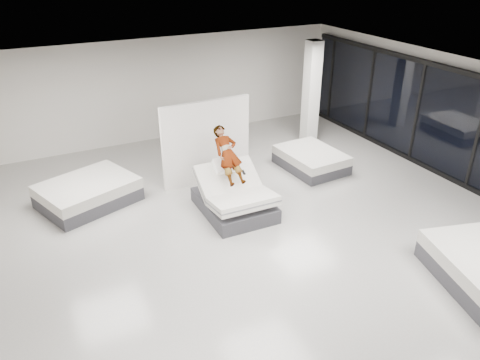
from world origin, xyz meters
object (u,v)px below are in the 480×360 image
at_px(person, 228,162).
at_px(remote, 243,172).
at_px(hero_bed, 234,198).
at_px(column, 311,94).
at_px(divider_panel, 207,142).
at_px(flat_bed_left_far, 88,193).
at_px(flat_bed_right_far, 311,160).

height_order(person, remote, person).
bearing_deg(person, hero_bed, -90.00).
bearing_deg(person, column, 33.35).
distance_m(divider_panel, flat_bed_left_far, 3.20).
bearing_deg(hero_bed, person, 89.15).
height_order(flat_bed_right_far, flat_bed_left_far, flat_bed_left_far).
distance_m(divider_panel, column, 4.12).
bearing_deg(hero_bed, column, 35.55).
distance_m(hero_bed, flat_bed_right_far, 3.24).
distance_m(flat_bed_right_far, flat_bed_left_far, 6.05).
xyz_separation_m(hero_bed, column, (4.03, 2.88, 1.24)).
height_order(person, column, column).
distance_m(hero_bed, divider_panel, 1.95).
height_order(hero_bed, column, column).
height_order(hero_bed, person, person).
bearing_deg(remote, person, 122.15).
distance_m(remote, divider_panel, 1.85).
bearing_deg(column, person, -147.50).
distance_m(remote, flat_bed_right_far, 3.14).
bearing_deg(flat_bed_left_far, column, 7.59).
relative_size(flat_bed_right_far, column, 0.61).
height_order(person, flat_bed_right_far, person).
bearing_deg(divider_panel, hero_bed, -94.30).
bearing_deg(person, remote, -57.85).
height_order(remote, divider_panel, divider_panel).
bearing_deg(person, flat_bed_left_far, 152.44).
bearing_deg(flat_bed_right_far, person, -163.26).
xyz_separation_m(person, remote, (0.21, -0.35, -0.16)).
relative_size(divider_panel, column, 0.76).
relative_size(person, flat_bed_left_far, 0.60).
relative_size(hero_bed, divider_panel, 0.81).
relative_size(divider_panel, flat_bed_right_far, 1.24).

